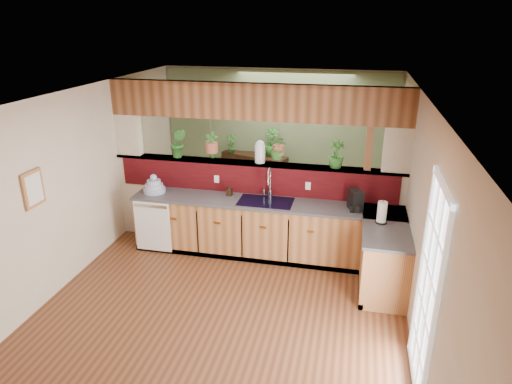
% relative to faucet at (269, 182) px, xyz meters
% --- Properties ---
extents(ground, '(4.60, 7.00, 0.01)m').
position_rel_faucet_xyz_m(ground, '(-0.27, -1.13, -1.17)').
color(ground, '#5B321C').
rests_on(ground, ground).
extents(ceiling, '(4.60, 7.00, 0.01)m').
position_rel_faucet_xyz_m(ceiling, '(-0.27, -1.13, 1.43)').
color(ceiling, brown).
rests_on(ceiling, ground).
extents(wall_back, '(4.60, 0.02, 2.60)m').
position_rel_faucet_xyz_m(wall_back, '(-0.27, 2.37, 0.13)').
color(wall_back, beige).
rests_on(wall_back, ground).
extents(wall_left, '(0.02, 7.00, 2.60)m').
position_rel_faucet_xyz_m(wall_left, '(-2.57, -1.13, 0.13)').
color(wall_left, beige).
rests_on(wall_left, ground).
extents(wall_right, '(0.02, 7.00, 2.60)m').
position_rel_faucet_xyz_m(wall_right, '(2.03, -1.13, 0.13)').
color(wall_right, beige).
rests_on(wall_right, ground).
extents(pass_through_partition, '(4.60, 0.21, 2.60)m').
position_rel_faucet_xyz_m(pass_through_partition, '(-0.24, 0.22, 0.02)').
color(pass_through_partition, beige).
rests_on(pass_through_partition, ground).
extents(pass_through_ledge, '(4.60, 0.21, 0.04)m').
position_rel_faucet_xyz_m(pass_through_ledge, '(-0.27, 0.22, 0.20)').
color(pass_through_ledge, brown).
rests_on(pass_through_ledge, ground).
extents(header_beam, '(4.60, 0.15, 0.55)m').
position_rel_faucet_xyz_m(header_beam, '(-0.27, 0.22, 1.16)').
color(header_beam, brown).
rests_on(header_beam, ground).
extents(sage_backwall, '(4.55, 0.02, 2.55)m').
position_rel_faucet_xyz_m(sage_backwall, '(-0.27, 2.35, 0.13)').
color(sage_backwall, '#60744F').
rests_on(sage_backwall, ground).
extents(countertop, '(4.14, 1.52, 0.90)m').
position_rel_faucet_xyz_m(countertop, '(0.56, -0.26, -0.72)').
color(countertop, '#9A6035').
rests_on(countertop, ground).
extents(dishwasher, '(0.58, 0.03, 0.82)m').
position_rel_faucet_xyz_m(dishwasher, '(-1.75, -0.46, -0.71)').
color(dishwasher, white).
rests_on(dishwasher, ground).
extents(navy_sink, '(0.82, 0.50, 0.18)m').
position_rel_faucet_xyz_m(navy_sink, '(-0.02, -0.15, -0.35)').
color(navy_sink, black).
rests_on(navy_sink, countertop).
extents(french_door, '(0.06, 1.02, 2.16)m').
position_rel_faucet_xyz_m(french_door, '(2.00, -2.43, -0.12)').
color(french_door, white).
rests_on(french_door, ground).
extents(framed_print, '(0.04, 0.35, 0.45)m').
position_rel_faucet_xyz_m(framed_print, '(-2.55, -1.93, 0.38)').
color(framed_print, '#9A6035').
rests_on(framed_print, wall_left).
extents(faucet, '(0.22, 0.22, 0.50)m').
position_rel_faucet_xyz_m(faucet, '(0.00, 0.00, 0.00)').
color(faucet, '#B7B7B2').
rests_on(faucet, countertop).
extents(dish_stack, '(0.34, 0.34, 0.30)m').
position_rel_faucet_xyz_m(dish_stack, '(-1.82, -0.15, -0.18)').
color(dish_stack, '#A0ABCF').
rests_on(dish_stack, countertop).
extents(soap_dispenser, '(0.08, 0.08, 0.18)m').
position_rel_faucet_xyz_m(soap_dispenser, '(-0.62, -0.03, -0.18)').
color(soap_dispenser, '#332112').
rests_on(soap_dispenser, countertop).
extents(coffee_maker, '(0.16, 0.26, 0.29)m').
position_rel_faucet_xyz_m(coffee_maker, '(1.29, -0.17, -0.13)').
color(coffee_maker, black).
rests_on(coffee_maker, countertop).
extents(paper_towel, '(0.15, 0.15, 0.33)m').
position_rel_faucet_xyz_m(paper_towel, '(1.65, -0.56, -0.12)').
color(paper_towel, black).
rests_on(paper_towel, countertop).
extents(glass_jar, '(0.16, 0.16, 0.35)m').
position_rel_faucet_xyz_m(glass_jar, '(-0.19, 0.22, 0.40)').
color(glass_jar, silver).
rests_on(glass_jar, pass_through_ledge).
extents(ledge_plant_left, '(0.30, 0.26, 0.47)m').
position_rel_faucet_xyz_m(ledge_plant_left, '(-1.52, 0.22, 0.46)').
color(ledge_plant_left, '#265C20').
rests_on(ledge_plant_left, pass_through_ledge).
extents(ledge_plant_right, '(0.29, 0.29, 0.41)m').
position_rel_faucet_xyz_m(ledge_plant_right, '(0.96, 0.22, 0.43)').
color(ledge_plant_right, '#265C20').
rests_on(ledge_plant_right, pass_through_ledge).
extents(hanging_plant_a, '(0.22, 0.19, 0.55)m').
position_rel_faucet_xyz_m(hanging_plant_a, '(-0.97, 0.22, 0.58)').
color(hanging_plant_a, brown).
rests_on(hanging_plant_a, header_beam).
extents(hanging_plant_b, '(0.43, 0.40, 0.51)m').
position_rel_faucet_xyz_m(hanging_plant_b, '(0.10, 0.22, 0.65)').
color(hanging_plant_b, brown).
rests_on(hanging_plant_b, header_beam).
extents(shelving_console, '(1.39, 0.77, 0.90)m').
position_rel_faucet_xyz_m(shelving_console, '(-0.71, 2.12, -0.67)').
color(shelving_console, black).
rests_on(shelving_console, ground).
extents(shelf_plant_a, '(0.22, 0.17, 0.39)m').
position_rel_faucet_xyz_m(shelf_plant_a, '(-1.19, 2.12, -0.02)').
color(shelf_plant_a, '#265C20').
rests_on(shelf_plant_a, shelving_console).
extents(shelf_plant_b, '(0.32, 0.32, 0.53)m').
position_rel_faucet_xyz_m(shelf_plant_b, '(-0.36, 2.12, 0.05)').
color(shelf_plant_b, '#265C20').
rests_on(shelf_plant_b, shelving_console).
extents(floor_plant, '(0.76, 0.68, 0.79)m').
position_rel_faucet_xyz_m(floor_plant, '(0.88, 0.97, -0.77)').
color(floor_plant, '#265C20').
rests_on(floor_plant, ground).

